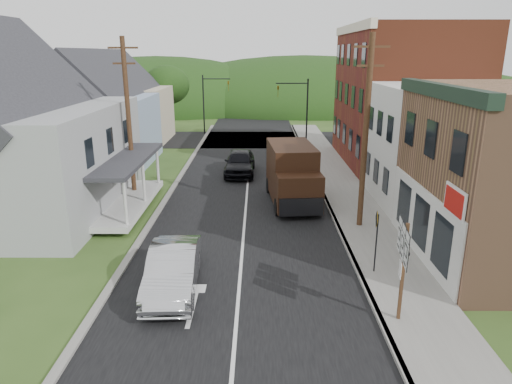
{
  "coord_description": "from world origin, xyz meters",
  "views": [
    {
      "loc": [
        0.69,
        -17.25,
        8.15
      ],
      "look_at": [
        0.58,
        2.18,
        2.2
      ],
      "focal_mm": 32.0,
      "sensor_mm": 36.0,
      "label": 1
    }
  ],
  "objects_px": {
    "dark_sedan": "(240,162)",
    "route_sign_cluster": "(403,258)",
    "silver_sedan": "(173,270)",
    "warning_sign": "(376,233)",
    "delivery_van": "(292,175)"
  },
  "relations": [
    {
      "from": "dark_sedan",
      "to": "route_sign_cluster",
      "type": "distance_m",
      "value": 19.22
    },
    {
      "from": "silver_sedan",
      "to": "route_sign_cluster",
      "type": "relative_size",
      "value": 1.5
    },
    {
      "from": "delivery_van",
      "to": "warning_sign",
      "type": "relative_size",
      "value": 2.44
    },
    {
      "from": "silver_sedan",
      "to": "route_sign_cluster",
      "type": "height_order",
      "value": "route_sign_cluster"
    },
    {
      "from": "route_sign_cluster",
      "to": "warning_sign",
      "type": "xyz_separation_m",
      "value": [
        0.04,
        3.22,
        -0.5
      ]
    },
    {
      "from": "dark_sedan",
      "to": "route_sign_cluster",
      "type": "height_order",
      "value": "route_sign_cluster"
    },
    {
      "from": "dark_sedan",
      "to": "delivery_van",
      "type": "height_order",
      "value": "delivery_van"
    },
    {
      "from": "delivery_van",
      "to": "dark_sedan",
      "type": "bearing_deg",
      "value": 111.59
    },
    {
      "from": "silver_sedan",
      "to": "warning_sign",
      "type": "height_order",
      "value": "warning_sign"
    },
    {
      "from": "silver_sedan",
      "to": "dark_sedan",
      "type": "bearing_deg",
      "value": 80.81
    },
    {
      "from": "dark_sedan",
      "to": "route_sign_cluster",
      "type": "bearing_deg",
      "value": -71.92
    },
    {
      "from": "warning_sign",
      "to": "silver_sedan",
      "type": "bearing_deg",
      "value": -162.07
    },
    {
      "from": "dark_sedan",
      "to": "warning_sign",
      "type": "relative_size",
      "value": 2.03
    },
    {
      "from": "silver_sedan",
      "to": "route_sign_cluster",
      "type": "distance_m",
      "value": 7.78
    },
    {
      "from": "silver_sedan",
      "to": "route_sign_cluster",
      "type": "bearing_deg",
      "value": -18.44
    }
  ]
}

